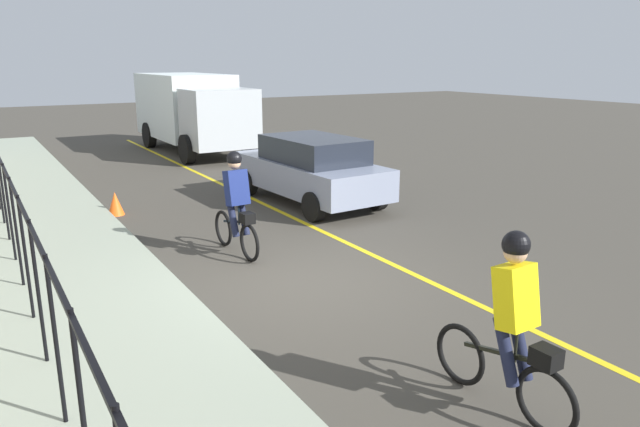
% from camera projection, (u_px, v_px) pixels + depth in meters
% --- Properties ---
extents(ground_plane, '(80.00, 80.00, 0.00)m').
position_uv_depth(ground_plane, '(307.00, 281.00, 9.11)').
color(ground_plane, '#423E36').
extents(lane_line_centre, '(36.00, 0.12, 0.01)m').
position_uv_depth(lane_line_centre, '(389.00, 262.00, 9.91)').
color(lane_line_centre, yellow).
rests_on(lane_line_centre, ground).
extents(sidewalk, '(40.00, 3.20, 0.15)m').
position_uv_depth(sidewalk, '(73.00, 326.00, 7.39)').
color(sidewalk, '#949F8B').
rests_on(sidewalk, ground).
extents(iron_fence, '(14.25, 0.04, 1.60)m').
position_uv_depth(iron_fence, '(18.00, 221.00, 7.71)').
color(iron_fence, black).
rests_on(iron_fence, sidewalk).
extents(cyclist_lead, '(1.71, 0.37, 1.83)m').
position_uv_depth(cyclist_lead, '(237.00, 204.00, 10.10)').
color(cyclist_lead, black).
rests_on(cyclist_lead, ground).
extents(cyclist_follow, '(1.71, 0.37, 1.83)m').
position_uv_depth(cyclist_follow, '(512.00, 325.00, 5.53)').
color(cyclist_follow, black).
rests_on(cyclist_follow, ground).
extents(patrol_sedan, '(4.48, 2.10, 1.58)m').
position_uv_depth(patrol_sedan, '(310.00, 168.00, 13.84)').
color(patrol_sedan, gray).
rests_on(patrol_sedan, ground).
extents(box_truck_background, '(6.73, 2.58, 2.78)m').
position_uv_depth(box_truck_background, '(192.00, 109.00, 21.43)').
color(box_truck_background, silver).
rests_on(box_truck_background, ground).
extents(traffic_cone_near, '(0.36, 0.36, 0.51)m').
position_uv_depth(traffic_cone_near, '(115.00, 204.00, 12.87)').
color(traffic_cone_near, '#FA5C19').
rests_on(traffic_cone_near, ground).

